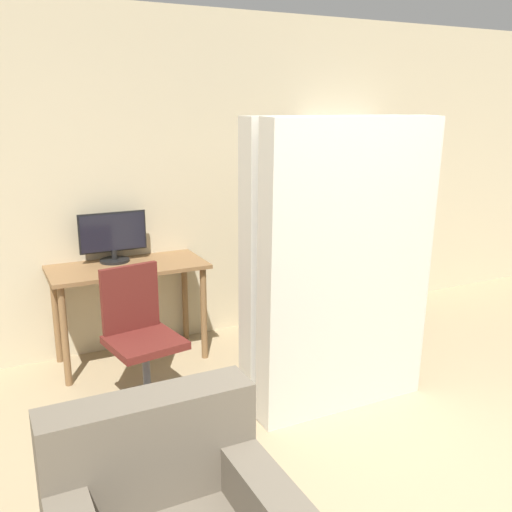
% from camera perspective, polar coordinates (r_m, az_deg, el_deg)
% --- Properties ---
extents(wall_back, '(8.00, 0.06, 2.70)m').
position_cam_1_polar(wall_back, '(4.94, -2.52, 7.78)').
color(wall_back, '#C6B793').
rests_on(wall_back, ground).
extents(desk, '(1.17, 0.56, 0.78)m').
position_cam_1_polar(desk, '(4.47, -12.63, -2.41)').
color(desk, brown).
rests_on(desk, ground).
extents(monitor, '(0.52, 0.23, 0.39)m').
position_cam_1_polar(monitor, '(4.52, -14.10, 1.95)').
color(monitor, black).
rests_on(monitor, desk).
extents(office_chair, '(0.52, 0.52, 0.93)m').
position_cam_1_polar(office_chair, '(3.89, -11.34, -9.30)').
color(office_chair, '#4C4C51').
rests_on(office_chair, ground).
extents(bookshelf, '(0.82, 0.28, 1.81)m').
position_cam_1_polar(bookshelf, '(5.34, 7.46, 3.43)').
color(bookshelf, beige).
rests_on(bookshelf, ground).
extents(mattress_near, '(1.19, 0.24, 1.90)m').
position_cam_1_polar(mattress_near, '(3.64, 9.24, -1.39)').
color(mattress_near, beige).
rests_on(mattress_near, ground).
extents(mattress_far, '(1.19, 0.21, 1.89)m').
position_cam_1_polar(mattress_far, '(3.84, 6.99, -0.45)').
color(mattress_far, beige).
rests_on(mattress_far, ground).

